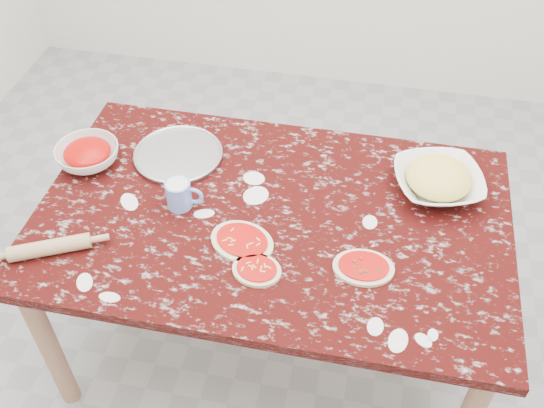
{
  "coord_description": "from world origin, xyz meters",
  "views": [
    {
      "loc": [
        0.3,
        -1.43,
        2.25
      ],
      "look_at": [
        0.0,
        0.0,
        0.8
      ],
      "focal_mm": 40.84,
      "sensor_mm": 36.0,
      "label": 1
    }
  ],
  "objects": [
    {
      "name": "pizza_mid",
      "position": [
        0.0,
        -0.25,
        0.76
      ],
      "size": [
        0.17,
        0.15,
        0.02
      ],
      "color": "beige",
      "rests_on": "worktable"
    },
    {
      "name": "pizza_tray",
      "position": [
        -0.4,
        0.23,
        0.76
      ],
      "size": [
        0.33,
        0.33,
        0.01
      ],
      "primitive_type": "cylinder",
      "rotation": [
        0.0,
        0.0,
        0.0
      ],
      "color": "#B2B2B7",
      "rests_on": "worktable"
    },
    {
      "name": "ground",
      "position": [
        0.0,
        0.0,
        0.0
      ],
      "size": [
        4.0,
        4.0,
        0.0
      ],
      "primitive_type": "plane",
      "color": "gray"
    },
    {
      "name": "flour_mug",
      "position": [
        -0.32,
        -0.02,
        0.8
      ],
      "size": [
        0.13,
        0.09,
        0.1
      ],
      "color": "#6D8DE6",
      "rests_on": "worktable"
    },
    {
      "name": "worktable",
      "position": [
        0.0,
        0.0,
        0.67
      ],
      "size": [
        1.6,
        1.0,
        0.75
      ],
      "color": "black",
      "rests_on": "ground"
    },
    {
      "name": "sauce_bowl",
      "position": [
        -0.71,
        0.13,
        0.79
      ],
      "size": [
        0.3,
        0.3,
        0.07
      ],
      "primitive_type": "imported",
      "rotation": [
        0.0,
        0.0,
        -0.36
      ],
      "color": "white",
      "rests_on": "worktable"
    },
    {
      "name": "pizza_left",
      "position": [
        -0.07,
        -0.15,
        0.76
      ],
      "size": [
        0.26,
        0.23,
        0.02
      ],
      "color": "beige",
      "rests_on": "worktable"
    },
    {
      "name": "pizza_right",
      "position": [
        0.33,
        -0.18,
        0.76
      ],
      "size": [
        0.2,
        0.16,
        0.02
      ],
      "color": "beige",
      "rests_on": "worktable"
    },
    {
      "name": "cheese_bowl",
      "position": [
        0.54,
        0.24,
        0.79
      ],
      "size": [
        0.37,
        0.37,
        0.07
      ],
      "primitive_type": "imported",
      "rotation": [
        0.0,
        0.0,
        0.28
      ],
      "color": "white",
      "rests_on": "worktable"
    },
    {
      "name": "rolling_pin",
      "position": [
        -0.66,
        -0.31,
        0.78
      ],
      "size": [
        0.25,
        0.16,
        0.05
      ],
      "primitive_type": "cylinder",
      "rotation": [
        0.0,
        1.57,
        0.45
      ],
      "color": "tan",
      "rests_on": "worktable"
    }
  ]
}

